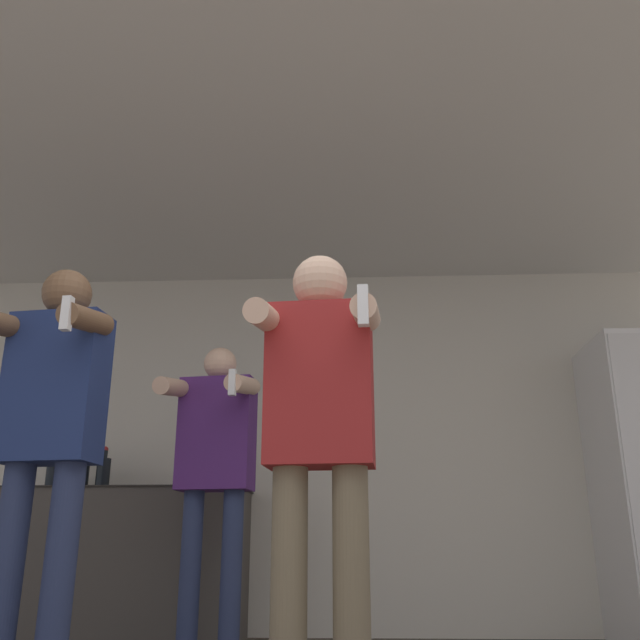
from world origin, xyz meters
name	(u,v)px	position (x,y,z in m)	size (l,w,h in m)	color
wall_back	(334,444)	(0.00, 3.30, 1.27)	(7.00, 0.06, 2.55)	beige
ceiling_slab	(325,163)	(0.00, 1.63, 2.57)	(7.00, 3.79, 0.05)	silver
counter	(120,563)	(-1.39, 2.99, 0.47)	(1.65, 0.60, 0.93)	#47423D
bottle_clear_vodka	(103,472)	(-1.55, 2.97, 1.05)	(0.09, 0.09, 0.29)	black
bottle_brown_liquor	(53,467)	(-1.90, 2.97, 1.08)	(0.08, 0.08, 0.37)	black
bottle_short_whiskey	(185,470)	(-0.99, 2.97, 1.06)	(0.07, 0.07, 0.32)	maroon
bottle_tall_gin	(83,471)	(-1.69, 2.97, 1.05)	(0.09, 0.09, 0.32)	black
person_woman_foreground	(320,424)	(0.02, 0.72, 0.95)	(0.48, 0.45, 1.60)	#75664C
person_man_side	(50,422)	(-1.14, 1.10, 1.03)	(0.52, 0.48, 1.73)	navy
person_spectator_back	(215,456)	(-0.65, 2.22, 1.05)	(0.55, 0.56, 1.69)	navy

